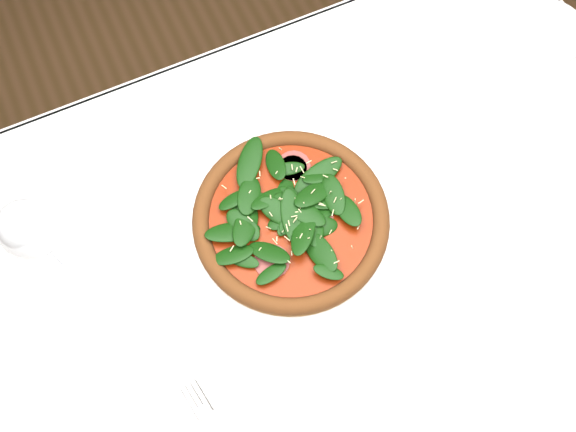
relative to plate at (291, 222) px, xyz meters
name	(u,v)px	position (x,y,z in m)	size (l,w,h in m)	color
ground	(301,353)	(0.00, -0.06, -0.76)	(6.00, 6.00, 0.00)	brown
dining_table	(309,279)	(0.00, -0.06, -0.11)	(1.21, 0.81, 0.75)	silver
plate	(291,222)	(0.00, 0.00, 0.00)	(0.33, 0.33, 0.01)	white
pizza	(291,218)	(0.00, 0.00, 0.02)	(0.34, 0.34, 0.04)	#9F6D26
wine_glass	(30,231)	(-0.33, 0.09, 0.12)	(0.08, 0.08, 0.18)	white
fork	(215,429)	(-0.21, -0.22, 0.01)	(0.05, 0.17, 0.00)	silver
saucer_far	(548,30)	(0.54, 0.13, 0.00)	(0.13, 0.13, 0.01)	white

